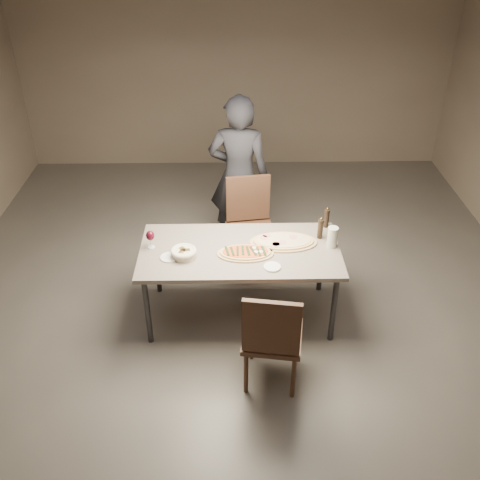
{
  "coord_description": "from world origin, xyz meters",
  "views": [
    {
      "loc": [
        -0.07,
        -3.98,
        3.42
      ],
      "look_at": [
        0.0,
        0.0,
        0.85
      ],
      "focal_mm": 40.0,
      "sensor_mm": 36.0,
      "label": 1
    }
  ],
  "objects_px": {
    "zucchini_pizza": "(246,253)",
    "carafe": "(332,237)",
    "chair_near": "(272,335)",
    "diner": "(239,176)",
    "bread_basket": "(184,252)",
    "chair_far": "(250,220)",
    "pepper_mill_left": "(320,228)",
    "dining_table": "(240,255)",
    "ham_pizza": "(283,241)"
  },
  "relations": [
    {
      "from": "pepper_mill_left",
      "to": "carafe",
      "type": "height_order",
      "value": "pepper_mill_left"
    },
    {
      "from": "dining_table",
      "to": "bread_basket",
      "type": "bearing_deg",
      "value": -167.34
    },
    {
      "from": "ham_pizza",
      "to": "diner",
      "type": "xyz_separation_m",
      "value": [
        -0.39,
        1.1,
        0.13
      ]
    },
    {
      "from": "ham_pizza",
      "to": "diner",
      "type": "bearing_deg",
      "value": 99.38
    },
    {
      "from": "ham_pizza",
      "to": "chair_far",
      "type": "height_order",
      "value": "chair_far"
    },
    {
      "from": "pepper_mill_left",
      "to": "chair_near",
      "type": "xyz_separation_m",
      "value": [
        -0.51,
        -1.08,
        -0.3
      ]
    },
    {
      "from": "bread_basket",
      "to": "carafe",
      "type": "relative_size",
      "value": 1.16
    },
    {
      "from": "ham_pizza",
      "to": "chair_far",
      "type": "relative_size",
      "value": 0.6
    },
    {
      "from": "zucchini_pizza",
      "to": "diner",
      "type": "relative_size",
      "value": 0.28
    },
    {
      "from": "ham_pizza",
      "to": "carafe",
      "type": "bearing_deg",
      "value": -18.2
    },
    {
      "from": "zucchini_pizza",
      "to": "ham_pizza",
      "type": "relative_size",
      "value": 0.82
    },
    {
      "from": "chair_far",
      "to": "diner",
      "type": "relative_size",
      "value": 0.57
    },
    {
      "from": "dining_table",
      "to": "diner",
      "type": "xyz_separation_m",
      "value": [
        0.01,
        1.19,
        0.2
      ]
    },
    {
      "from": "bread_basket",
      "to": "chair_near",
      "type": "height_order",
      "value": "chair_near"
    },
    {
      "from": "zucchini_pizza",
      "to": "carafe",
      "type": "distance_m",
      "value": 0.79
    },
    {
      "from": "pepper_mill_left",
      "to": "carafe",
      "type": "distance_m",
      "value": 0.17
    },
    {
      "from": "zucchini_pizza",
      "to": "bread_basket",
      "type": "bearing_deg",
      "value": 162.8
    },
    {
      "from": "pepper_mill_left",
      "to": "diner",
      "type": "relative_size",
      "value": 0.12
    },
    {
      "from": "carafe",
      "to": "bread_basket",
      "type": "bearing_deg",
      "value": -173.6
    },
    {
      "from": "dining_table",
      "to": "chair_far",
      "type": "bearing_deg",
      "value": 81.76
    },
    {
      "from": "carafe",
      "to": "diner",
      "type": "height_order",
      "value": "diner"
    },
    {
      "from": "bread_basket",
      "to": "chair_near",
      "type": "xyz_separation_m",
      "value": [
        0.73,
        -0.79,
        -0.25
      ]
    },
    {
      "from": "dining_table",
      "to": "carafe",
      "type": "distance_m",
      "value": 0.85
    },
    {
      "from": "zucchini_pizza",
      "to": "diner",
      "type": "xyz_separation_m",
      "value": [
        -0.04,
        1.27,
        0.13
      ]
    },
    {
      "from": "chair_near",
      "to": "diner",
      "type": "height_order",
      "value": "diner"
    },
    {
      "from": "chair_far",
      "to": "pepper_mill_left",
      "type": "bearing_deg",
      "value": 126.44
    },
    {
      "from": "ham_pizza",
      "to": "carafe",
      "type": "distance_m",
      "value": 0.44
    },
    {
      "from": "zucchini_pizza",
      "to": "bread_basket",
      "type": "distance_m",
      "value": 0.55
    },
    {
      "from": "zucchini_pizza",
      "to": "carafe",
      "type": "bearing_deg",
      "value": -11.91
    },
    {
      "from": "zucchini_pizza",
      "to": "diner",
      "type": "distance_m",
      "value": 1.28
    },
    {
      "from": "chair_near",
      "to": "diner",
      "type": "distance_m",
      "value": 2.14
    },
    {
      "from": "zucchini_pizza",
      "to": "chair_near",
      "type": "relative_size",
      "value": 0.51
    },
    {
      "from": "dining_table",
      "to": "zucchini_pizza",
      "type": "distance_m",
      "value": 0.12
    },
    {
      "from": "ham_pizza",
      "to": "chair_near",
      "type": "distance_m",
      "value": 1.04
    },
    {
      "from": "bread_basket",
      "to": "carafe",
      "type": "height_order",
      "value": "carafe"
    },
    {
      "from": "dining_table",
      "to": "diner",
      "type": "height_order",
      "value": "diner"
    },
    {
      "from": "zucchini_pizza",
      "to": "chair_far",
      "type": "distance_m",
      "value": 0.92
    },
    {
      "from": "pepper_mill_left",
      "to": "bread_basket",
      "type": "bearing_deg",
      "value": -166.72
    },
    {
      "from": "dining_table",
      "to": "bread_basket",
      "type": "distance_m",
      "value": 0.52
    },
    {
      "from": "ham_pizza",
      "to": "bread_basket",
      "type": "height_order",
      "value": "bread_basket"
    },
    {
      "from": "dining_table",
      "to": "ham_pizza",
      "type": "xyz_separation_m",
      "value": [
        0.4,
        0.1,
        0.07
      ]
    },
    {
      "from": "bread_basket",
      "to": "carafe",
      "type": "distance_m",
      "value": 1.33
    },
    {
      "from": "zucchini_pizza",
      "to": "ham_pizza",
      "type": "height_order",
      "value": "zucchini_pizza"
    },
    {
      "from": "diner",
      "to": "dining_table",
      "type": "bearing_deg",
      "value": 97.31
    },
    {
      "from": "zucchini_pizza",
      "to": "chair_near",
      "type": "distance_m",
      "value": 0.87
    },
    {
      "from": "bread_basket",
      "to": "diner",
      "type": "relative_size",
      "value": 0.13
    },
    {
      "from": "chair_near",
      "to": "diner",
      "type": "xyz_separation_m",
      "value": [
        -0.22,
        2.1,
        0.35
      ]
    },
    {
      "from": "ham_pizza",
      "to": "pepper_mill_left",
      "type": "relative_size",
      "value": 2.86
    },
    {
      "from": "dining_table",
      "to": "carafe",
      "type": "bearing_deg",
      "value": 2.58
    },
    {
      "from": "chair_near",
      "to": "diner",
      "type": "relative_size",
      "value": 0.55
    }
  ]
}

